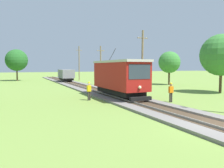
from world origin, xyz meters
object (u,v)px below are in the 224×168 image
Objects in this scene: freight_car at (66,75)px; tree_left_far at (17,60)px; second_worker at (89,90)px; utility_pole_far at (79,63)px; red_tram at (119,77)px; utility_pole_mid at (101,65)px; utility_pole_near_tram at (142,61)px; tree_left_near at (221,55)px; tree_horizon at (169,62)px; track_worker at (171,91)px.

freight_car is 13.65m from tree_left_far.
utility_pole_far is at bearing 156.87° from second_worker.
utility_pole_mid reaches higher than red_tram.
red_tram reaches higher than second_worker.
tree_left_near is at bearing -20.89° from utility_pole_near_tram.
red_tram is at bearing 83.81° from second_worker.
utility_pole_near_tram is at bearing -90.00° from utility_pole_far.
tree_horizon reaches higher than second_worker.
utility_pole_far reaches higher than tree_left_near.
red_tram is 1.07× the size of utility_pole_far.
track_worker and second_worker have the same top height.
tree_left_far is at bearing 21.91° from track_worker.
red_tram is 1.19× the size of tree_left_far.
utility_pole_far reaches higher than freight_car.
utility_pole_near_tram is 1.27× the size of tree_horizon.
utility_pole_near_tram is 4.18× the size of second_worker.
tree_left_far is at bearing 136.66° from tree_horizon.
freight_car is 0.73× the size of tree_left_far.
utility_pole_mid is 12.12m from tree_horizon.
utility_pole_near_tram reaches higher than tree_left_far.
tree_left_near is (13.31, -0.92, 2.42)m from red_tram.
red_tram is 1.19× the size of tree_left_near.
tree_horizon is (15.40, 11.48, 1.79)m from red_tram.
utility_pole_far is 21.94m from tree_horizon.
second_worker is at bearing 62.02° from track_worker.
utility_pole_near_tram reaches higher than freight_car.
tree_horizon is at bearing -43.34° from tree_left_far.
utility_pole_mid is at bearing 75.27° from red_tram.
utility_pole_near_tram is 9.70m from tree_left_near.
tree_left_far is at bearing -179.74° from second_worker.
track_worker is 20.15m from tree_horizon.
utility_pole_mid reaches higher than track_worker.
utility_pole_near_tram is at bearing -67.34° from tree_left_far.
second_worker is (-7.53, -16.45, -2.52)m from utility_pole_mid.
second_worker is at bearing -160.25° from utility_pole_near_tram.
utility_pole_mid is 3.82× the size of track_worker.
tree_left_far is (-13.39, 18.33, 1.19)m from utility_pole_mid.
red_tram is at bearing 176.05° from tree_left_near.
second_worker is 0.25× the size of tree_left_far.
utility_pole_far is 34.78m from track_worker.
tree_left_near is at bearing 78.14° from second_worker.
freight_car is 7.39m from utility_pole_far.
utility_pole_mid is (0.00, 13.75, -0.32)m from utility_pole_near_tram.
utility_pole_near_tram reaches higher than tree_left_near.
utility_pole_far is 1.12× the size of tree_left_near.
tree_horizon reaches higher than red_tram.
utility_pole_mid is at bearing 117.70° from tree_left_near.
tree_left_near is at bearing -57.75° from tree_left_far.
utility_pole_far reaches higher than tree_left_far.
second_worker is at bearing -103.84° from utility_pole_far.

